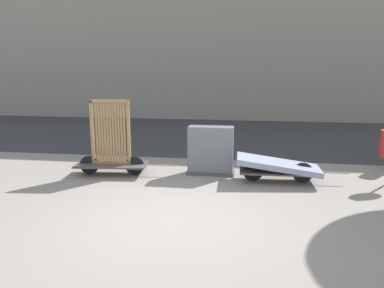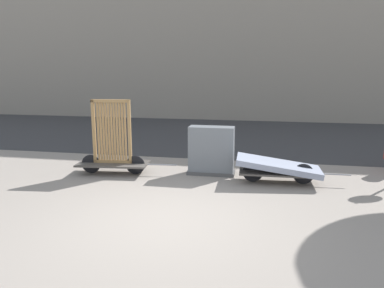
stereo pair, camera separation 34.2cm
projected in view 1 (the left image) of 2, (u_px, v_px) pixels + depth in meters
ground_plane at (169, 221)px, 6.21m from camera, size 60.00×60.00×0.00m
road_strip at (215, 134)px, 14.34m from camera, size 56.00×8.04×0.01m
building_facade at (227, 16)px, 19.15m from camera, size 48.00×4.00×10.21m
bike_cart_with_bedframe at (111, 150)px, 8.82m from camera, size 2.40×0.89×1.78m
bike_cart_with_mattress at (278, 166)px, 8.30m from camera, size 2.47×0.88×0.58m
utility_cabinet at (211, 152)px, 8.89m from camera, size 1.12×0.46×1.15m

